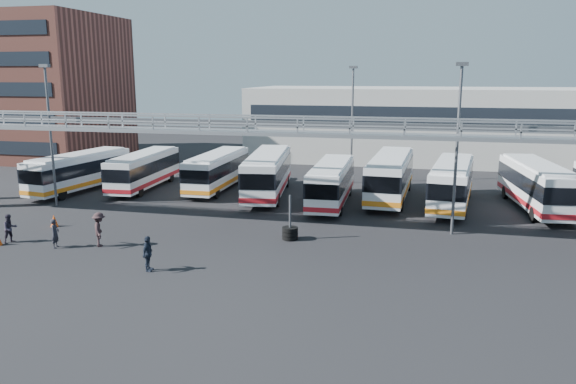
% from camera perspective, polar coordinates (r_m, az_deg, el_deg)
% --- Properties ---
extents(ground, '(140.00, 140.00, 0.00)m').
position_cam_1_polar(ground, '(30.51, -6.32, -6.40)').
color(ground, black).
rests_on(ground, ground).
extents(gantry, '(51.40, 5.15, 7.10)m').
position_cam_1_polar(gantry, '(34.78, -3.29, 5.23)').
color(gantry, gray).
rests_on(gantry, ground).
extents(apartment_building, '(18.00, 15.00, 16.00)m').
position_cam_1_polar(apartment_building, '(72.13, -24.53, 9.65)').
color(apartment_building, brown).
rests_on(apartment_building, ground).
extents(warehouse, '(42.00, 14.00, 8.00)m').
position_cam_1_polar(warehouse, '(65.51, 15.22, 6.66)').
color(warehouse, '#9E9E99').
rests_on(warehouse, ground).
extents(light_pole_left, '(0.70, 0.35, 10.21)m').
position_cam_1_polar(light_pole_left, '(43.88, -23.02, 5.98)').
color(light_pole_left, '#4C4F54').
rests_on(light_pole_left, ground).
extents(light_pole_mid, '(0.70, 0.35, 10.21)m').
position_cam_1_polar(light_pole_mid, '(34.52, 16.83, 5.05)').
color(light_pole_mid, '#4C4F54').
rests_on(light_pole_mid, ground).
extents(light_pole_back, '(0.70, 0.35, 10.21)m').
position_cam_1_polar(light_pole_back, '(49.73, 6.54, 7.44)').
color(light_pole_back, '#4C4F54').
rests_on(light_pole_back, ground).
extents(bus_1, '(3.83, 10.61, 3.15)m').
position_cam_1_polar(bus_1, '(49.39, -20.43, 2.08)').
color(bus_1, silver).
rests_on(bus_1, ground).
extents(bus_2, '(2.84, 10.19, 3.06)m').
position_cam_1_polar(bus_2, '(48.79, -14.41, 2.29)').
color(bus_2, silver).
rests_on(bus_2, ground).
extents(bus_3, '(2.46, 10.23, 3.10)m').
position_cam_1_polar(bus_3, '(47.20, -7.18, 2.28)').
color(bus_3, silver).
rests_on(bus_3, ground).
extents(bus_4, '(4.17, 11.64, 3.46)m').
position_cam_1_polar(bus_4, '(44.40, -2.08, 2.02)').
color(bus_4, silver).
rests_on(bus_4, ground).
extents(bus_5, '(2.65, 10.35, 3.13)m').
position_cam_1_polar(bus_5, '(41.60, 4.42, 1.05)').
color(bus_5, silver).
rests_on(bus_5, ground).
extents(bus_6, '(3.18, 11.54, 3.47)m').
position_cam_1_polar(bus_6, '(43.86, 10.36, 1.71)').
color(bus_6, silver).
rests_on(bus_6, ground).
extents(bus_7, '(3.76, 11.12, 3.31)m').
position_cam_1_polar(bus_7, '(42.45, 16.31, 0.97)').
color(bus_7, silver).
rests_on(bus_7, ground).
extents(bus_8, '(3.86, 11.30, 3.36)m').
position_cam_1_polar(bus_8, '(43.57, 23.92, 0.73)').
color(bus_8, silver).
rests_on(bus_8, ground).
extents(pedestrian_a, '(0.50, 0.67, 1.65)m').
position_cam_1_polar(pedestrian_a, '(33.97, -22.58, -3.90)').
color(pedestrian_a, black).
rests_on(pedestrian_a, ground).
extents(pedestrian_b, '(0.93, 1.01, 1.67)m').
position_cam_1_polar(pedestrian_b, '(36.07, -26.40, -3.34)').
color(pedestrian_b, '#27222F').
rests_on(pedestrian_b, ground).
extents(pedestrian_c, '(1.26, 1.46, 1.96)m').
position_cam_1_polar(pedestrian_c, '(33.30, -18.61, -3.64)').
color(pedestrian_c, '#2F1F21').
rests_on(pedestrian_c, ground).
extents(pedestrian_d, '(0.54, 1.08, 1.78)m').
position_cam_1_polar(pedestrian_d, '(28.56, -14.06, -6.10)').
color(pedestrian_d, '#1B2331').
rests_on(pedestrian_d, ground).
extents(cone_right, '(0.56, 0.56, 0.77)m').
position_cam_1_polar(cone_right, '(38.76, -22.67, -2.70)').
color(cone_right, '#F54F0D').
rests_on(cone_right, ground).
extents(tire_stack, '(0.93, 0.93, 2.67)m').
position_cam_1_polar(tire_stack, '(33.01, 0.21, -4.08)').
color(tire_stack, black).
rests_on(tire_stack, ground).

